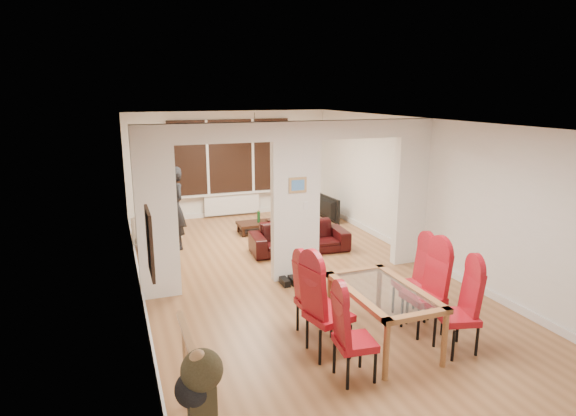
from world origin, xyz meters
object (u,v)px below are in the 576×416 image
dining_chair_lb (329,308)px  coffee_table (262,227)px  sofa (299,237)px  dining_chair_rc (412,281)px  dining_chair_la (355,336)px  person (175,208)px  dining_table (382,316)px  dining_chair_lc (315,297)px  dining_chair_ra (458,311)px  television (324,208)px  bowl (271,220)px  armchair (157,230)px  bottle (259,217)px  dining_chair_rb (424,291)px

dining_chair_lb → coffee_table: 5.22m
sofa → dining_chair_rc: bearing=-78.8°
dining_chair_rc → sofa: 3.21m
dining_chair_la → sofa: (1.03, 4.22, -0.23)m
dining_chair_la → person: size_ratio=0.62×
dining_table → coffee_table: 5.15m
coffee_table → sofa: bearing=-78.2°
dining_chair_lc → dining_chair_ra: (1.42, -0.98, 0.02)m
dining_chair_lc → television: dining_chair_lc is taller
bowl → dining_table: bearing=-92.6°
dining_chair_ra → dining_chair_la: bearing=-162.3°
dining_chair_la → bowl: (0.91, 5.65, -0.23)m
dining_chair_rc → television: (1.03, 5.12, -0.23)m
coffee_table → dining_chair_lb: bearing=-98.5°
dining_chair_rc → television: bearing=85.5°
sofa → dining_chair_lc: bearing=-104.3°
dining_chair_la → person: (-1.20, 5.24, 0.31)m
bowl → dining_chair_rc: bearing=-83.6°
sofa → bowl: (-0.12, 1.44, -0.00)m
dining_chair_lb → dining_chair_ra: (1.45, -0.49, -0.05)m
dining_chair_lc → dining_chair_la: bearing=-90.4°
armchair → bowl: size_ratio=3.35×
dining_chair_rc → bottle: bearing=106.5°
dining_table → television: dining_table is taller
dining_chair_lb → bowl: dining_chair_lb is taller
dining_chair_la → television: size_ratio=0.99×
person → armchair: bearing=-141.9°
dining_chair_lb → sofa: (1.08, 3.66, -0.30)m
dining_chair_rc → television: size_ratio=1.03×
person → bottle: 1.95m
sofa → person: (-2.23, 1.02, 0.54)m
dining_chair_rc → coffee_table: size_ratio=0.99×
dining_chair_ra → person: (-2.61, 5.16, 0.29)m
armchair → bowl: armchair is taller
armchair → bowl: bearing=35.3°
dining_table → dining_chair_la: (-0.68, -0.57, 0.15)m
television → bowl: television is taller
coffee_table → dining_chair_lc: bearing=-99.0°
television → dining_table: bearing=158.3°
dining_chair_lb → bottle: (0.69, 5.10, -0.20)m
dining_table → coffee_table: size_ratio=1.43×
bowl → dining_chair_la: bearing=-99.2°
dining_chair_lc → dining_chair_rb: (1.35, -0.41, 0.04)m
television → dining_chair_lb: bearing=151.8°
dining_chair_la → coffee_table: 5.77m
dining_chair_rb → bottle: dining_chair_rb is taller
television → person: bearing=100.1°
dining_chair_ra → coffee_table: size_ratio=0.99×
dining_chair_lc → bowl: 4.70m
armchair → dining_chair_rc: bearing=-24.9°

